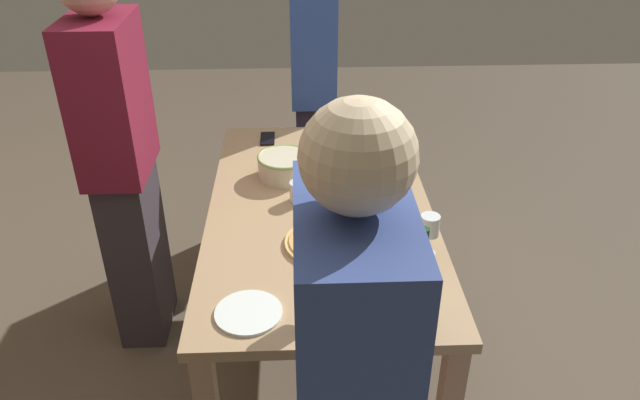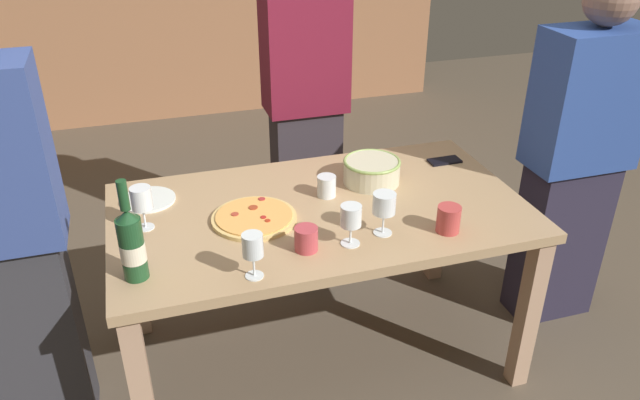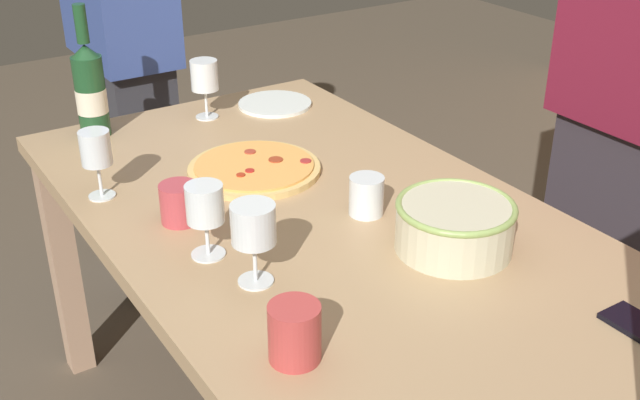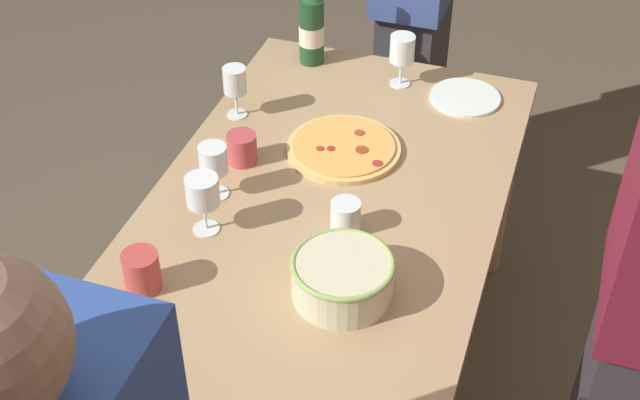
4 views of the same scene
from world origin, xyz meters
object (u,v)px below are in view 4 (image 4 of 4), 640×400
wine_bottle (312,25)px  cup_spare (142,271)px  cup_amber (242,148)px  side_plate (465,97)px  wine_glass_far_left (213,161)px  serving_bowl (343,277)px  wine_glass_by_bottle (402,50)px  wine_glass_far_right (203,192)px  cup_ceramic (346,217)px  wine_glass_near_pizza (235,83)px  dining_table (320,237)px  pizza (344,148)px

wine_bottle → cup_spare: bearing=-2.0°
cup_amber → side_plate: bearing=134.1°
wine_glass_far_left → side_plate: size_ratio=0.71×
cup_amber → serving_bowl: bearing=45.9°
side_plate → serving_bowl: bearing=-6.8°
serving_bowl → wine_glass_by_bottle: wine_glass_by_bottle is taller
wine_glass_far_right → cup_ceramic: (-0.11, 0.33, -0.08)m
side_plate → cup_spare: bearing=-28.2°
wine_glass_near_pizza → cup_amber: size_ratio=1.83×
dining_table → side_plate: side_plate is taller
pizza → dining_table: bearing=4.0°
pizza → wine_glass_near_pizza: 0.37m
dining_table → wine_glass_far_left: bearing=-84.7°
wine_glass_near_pizza → side_plate: size_ratio=0.74×
wine_glass_far_right → side_plate: (-0.80, 0.50, -0.11)m
pizza → wine_glass_far_left: bearing=-42.0°
wine_glass_far_left → side_plate: wine_glass_far_left is taller
wine_glass_by_bottle → cup_amber: (0.53, -0.31, -0.08)m
wine_glass_by_bottle → wine_glass_far_right: (0.82, -0.29, -0.00)m
cup_spare → pizza: bearing=156.7°
pizza → cup_spare: (0.66, -0.28, 0.04)m
wine_glass_near_pizza → dining_table: bearing=47.8°
wine_bottle → cup_ceramic: 0.84m
pizza → cup_spare: 0.72m
dining_table → cup_amber: bearing=-116.2°
dining_table → wine_glass_far_right: (0.16, -0.25, 0.21)m
cup_amber → cup_ceramic: 0.40m
wine_glass_near_pizza → wine_glass_by_bottle: bearing=127.7°
dining_table → side_plate: (-0.64, 0.25, 0.10)m
cup_spare → dining_table: bearing=142.6°
wine_glass_far_left → pizza: bearing=138.0°
wine_glass_far_left → cup_ceramic: bearing=85.7°
wine_glass_near_pizza → cup_spare: 0.74m
wine_bottle → cup_spare: 1.10m
wine_glass_far_right → cup_amber: 0.30m
dining_table → wine_bottle: size_ratio=4.57×
pizza → cup_amber: cup_amber is taller
serving_bowl → cup_amber: 0.58m
wine_glass_by_bottle → wine_glass_far_left: 0.76m
wine_glass_near_pizza → cup_ceramic: (0.39, 0.46, -0.07)m
wine_glass_far_left → cup_ceramic: (0.03, 0.36, -0.07)m
cup_amber → side_plate: (-0.50, 0.52, -0.04)m
pizza → wine_glass_far_right: bearing=-28.2°
cup_amber → wine_glass_far_right: bearing=4.3°
wine_glass_by_bottle → cup_spare: wine_glass_by_bottle is taller
serving_bowl → side_plate: bearing=173.2°
cup_spare → wine_bottle: bearing=178.0°
serving_bowl → wine_glass_near_pizza: size_ratio=1.50×
wine_glass_near_pizza → cup_ceramic: bearing=49.5°
wine_glass_near_pizza → side_plate: 0.70m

